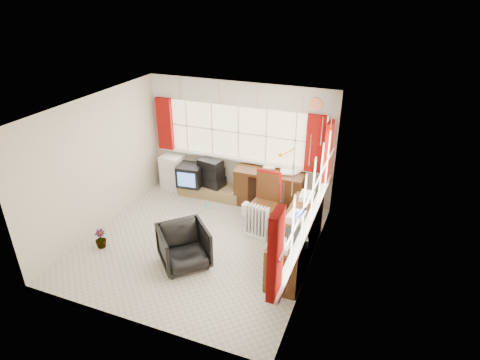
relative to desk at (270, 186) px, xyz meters
The scene contains 20 objects.
ground 2.01m from the desk, 113.32° to the right, with size 4.00×4.00×0.00m, color beige.
room_walls 2.22m from the desk, 113.32° to the right, with size 4.00×4.00×4.00m.
window_back 0.93m from the desk, 169.50° to the left, with size 3.70×0.12×3.60m.
window_right 2.20m from the desk, 57.02° to the right, with size 0.12×3.70×3.60m.
curtains 1.34m from the desk, 80.33° to the right, with size 3.83×3.83×1.15m.
overhead_cabinets 1.99m from the desk, 76.03° to the right, with size 3.98×3.98×0.48m.
desk is the anchor object (origin of this frame).
desk_lamp 0.82m from the desk, 29.27° to the left, with size 0.18×0.15×0.46m.
task_chair 0.92m from the desk, 77.88° to the right, with size 0.52×0.54×1.16m.
office_chair 2.53m from the desk, 106.51° to the right, with size 0.75×0.77×0.70m, color black.
radiator 1.27m from the desk, 83.61° to the right, with size 0.46×0.23×0.67m.
credenza 1.86m from the desk, 59.22° to the right, with size 0.50×2.00×0.85m.
file_tray 2.43m from the desk, 63.50° to the right, with size 0.31×0.40×0.13m, color black.
tv_bench 1.37m from the desk, behind, with size 1.40×0.50×0.25m, color #9E854F.
crt_tv 1.76m from the desk, behind, with size 0.56×0.53×0.47m.
hifi_stack 1.33m from the desk, behind, with size 0.63×0.47×0.60m.
mini_fridge 2.30m from the desk, behind, with size 0.48×0.49×0.77m.
spray_bottle_a 0.84m from the desk, 160.15° to the right, with size 0.11×0.11×0.28m, color white.
spray_bottle_b 1.36m from the desk, 151.06° to the right, with size 0.09×0.09×0.21m, color #84C5B7.
flower_vase 3.45m from the desk, 132.64° to the right, with size 0.20×0.20×0.35m, color black.
Camera 1 is at (2.87, -5.30, 4.25)m, focal length 30.00 mm.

